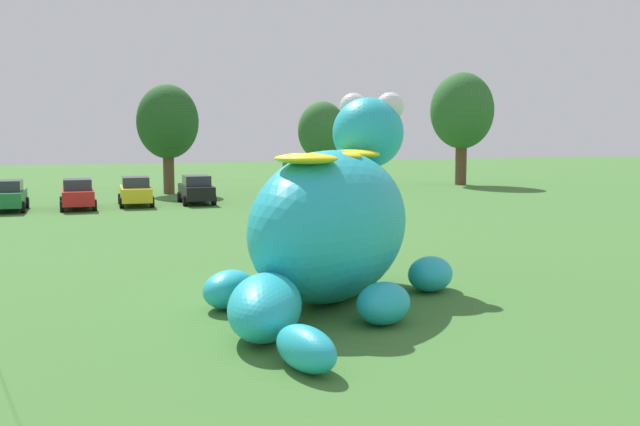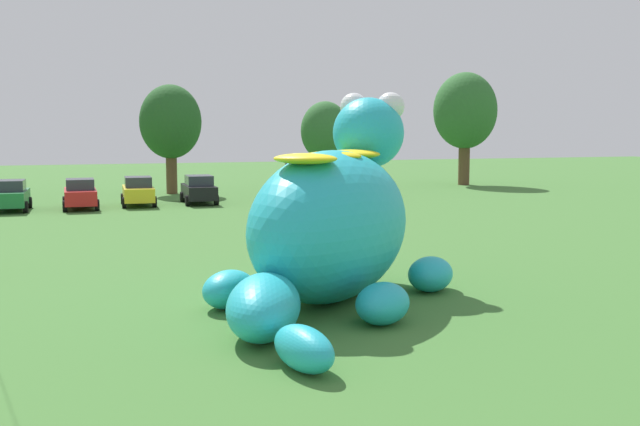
{
  "view_description": "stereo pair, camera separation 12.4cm",
  "coord_description": "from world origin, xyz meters",
  "px_view_note": "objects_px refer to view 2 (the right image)",
  "views": [
    {
      "loc": [
        -5.7,
        -19.01,
        4.59
      ],
      "look_at": [
        0.97,
        0.78,
        2.22
      ],
      "focal_mm": 42.42,
      "sensor_mm": 36.0,
      "label": 1
    },
    {
      "loc": [
        -5.58,
        -19.05,
        4.59
      ],
      "look_at": [
        0.97,
        0.78,
        2.22
      ],
      "focal_mm": 42.42,
      "sensor_mm": 36.0,
      "label": 2
    }
  ],
  "objects_px": {
    "car_green": "(11,195)",
    "spectator_near_inflatable": "(282,211)",
    "giant_inflatable_creature": "(332,223)",
    "box_truck": "(315,175)",
    "car_black": "(199,189)",
    "car_red": "(80,194)",
    "car_yellow": "(138,191)",
    "spectator_by_cars": "(321,201)"
  },
  "relations": [
    {
      "from": "car_red",
      "to": "car_yellow",
      "type": "distance_m",
      "value": 3.38
    },
    {
      "from": "giant_inflatable_creature",
      "to": "car_yellow",
      "type": "bearing_deg",
      "value": 96.06
    },
    {
      "from": "spectator_by_cars",
      "to": "car_green",
      "type": "bearing_deg",
      "value": 150.73
    },
    {
      "from": "box_truck",
      "to": "spectator_near_inflatable",
      "type": "height_order",
      "value": "box_truck"
    },
    {
      "from": "car_yellow",
      "to": "spectator_near_inflatable",
      "type": "relative_size",
      "value": 2.43
    },
    {
      "from": "car_black",
      "to": "box_truck",
      "type": "relative_size",
      "value": 0.65
    },
    {
      "from": "box_truck",
      "to": "spectator_by_cars",
      "type": "height_order",
      "value": "box_truck"
    },
    {
      "from": "car_red",
      "to": "car_black",
      "type": "xyz_separation_m",
      "value": [
        6.87,
        0.95,
        0.0
      ]
    },
    {
      "from": "giant_inflatable_creature",
      "to": "car_yellow",
      "type": "distance_m",
      "value": 26.85
    },
    {
      "from": "box_truck",
      "to": "giant_inflatable_creature",
      "type": "bearing_deg",
      "value": -106.93
    },
    {
      "from": "car_yellow",
      "to": "spectator_by_cars",
      "type": "height_order",
      "value": "car_yellow"
    },
    {
      "from": "car_yellow",
      "to": "car_black",
      "type": "distance_m",
      "value": 3.6
    },
    {
      "from": "car_green",
      "to": "spectator_by_cars",
      "type": "xyz_separation_m",
      "value": [
        15.21,
        -8.52,
        -0.01
      ]
    },
    {
      "from": "giant_inflatable_creature",
      "to": "car_black",
      "type": "xyz_separation_m",
      "value": [
        0.77,
        26.76,
        -1.2
      ]
    },
    {
      "from": "car_yellow",
      "to": "spectator_by_cars",
      "type": "relative_size",
      "value": 2.43
    },
    {
      "from": "car_red",
      "to": "car_yellow",
      "type": "bearing_deg",
      "value": 14.78
    },
    {
      "from": "giant_inflatable_creature",
      "to": "box_truck",
      "type": "relative_size",
      "value": 1.64
    },
    {
      "from": "car_green",
      "to": "spectator_near_inflatable",
      "type": "xyz_separation_m",
      "value": [
        12.22,
        -11.99,
        -0.01
      ]
    },
    {
      "from": "car_black",
      "to": "giant_inflatable_creature",
      "type": "bearing_deg",
      "value": -91.64
    },
    {
      "from": "car_green",
      "to": "car_red",
      "type": "bearing_deg",
      "value": -2.27
    },
    {
      "from": "car_yellow",
      "to": "car_red",
      "type": "bearing_deg",
      "value": -165.22
    },
    {
      "from": "car_red",
      "to": "spectator_by_cars",
      "type": "distance_m",
      "value": 14.26
    },
    {
      "from": "car_red",
      "to": "spectator_near_inflatable",
      "type": "xyz_separation_m",
      "value": [
        8.56,
        -11.85,
        -0.01
      ]
    },
    {
      "from": "spectator_near_inflatable",
      "to": "car_red",
      "type": "bearing_deg",
      "value": 125.84
    },
    {
      "from": "car_green",
      "to": "spectator_by_cars",
      "type": "relative_size",
      "value": 2.43
    },
    {
      "from": "car_black",
      "to": "spectator_near_inflatable",
      "type": "distance_m",
      "value": 12.91
    },
    {
      "from": "giant_inflatable_creature",
      "to": "car_green",
      "type": "relative_size",
      "value": 2.52
    },
    {
      "from": "car_green",
      "to": "car_black",
      "type": "xyz_separation_m",
      "value": [
        10.53,
        0.81,
        0.0
      ]
    },
    {
      "from": "spectator_near_inflatable",
      "to": "car_green",
      "type": "bearing_deg",
      "value": 135.53
    },
    {
      "from": "car_red",
      "to": "box_truck",
      "type": "relative_size",
      "value": 0.64
    },
    {
      "from": "spectator_by_cars",
      "to": "car_red",
      "type": "bearing_deg",
      "value": 144.04
    },
    {
      "from": "giant_inflatable_creature",
      "to": "box_truck",
      "type": "bearing_deg",
      "value": 73.07
    },
    {
      "from": "car_black",
      "to": "spectator_near_inflatable",
      "type": "xyz_separation_m",
      "value": [
        1.69,
        -12.8,
        -0.01
      ]
    },
    {
      "from": "car_green",
      "to": "car_red",
      "type": "distance_m",
      "value": 3.66
    },
    {
      "from": "car_black",
      "to": "box_truck",
      "type": "xyz_separation_m",
      "value": [
        7.23,
        -0.49,
        0.74
      ]
    },
    {
      "from": "box_truck",
      "to": "spectator_by_cars",
      "type": "distance_m",
      "value": 9.23
    },
    {
      "from": "car_red",
      "to": "car_black",
      "type": "relative_size",
      "value": 0.99
    },
    {
      "from": "car_black",
      "to": "spectator_by_cars",
      "type": "xyz_separation_m",
      "value": [
        4.68,
        -9.33,
        -0.01
      ]
    },
    {
      "from": "car_yellow",
      "to": "spectator_near_inflatable",
      "type": "height_order",
      "value": "car_yellow"
    },
    {
      "from": "giant_inflatable_creature",
      "to": "car_yellow",
      "type": "xyz_separation_m",
      "value": [
        -2.83,
        26.67,
        -1.2
      ]
    },
    {
      "from": "car_red",
      "to": "car_black",
      "type": "bearing_deg",
      "value": 7.88
    },
    {
      "from": "car_yellow",
      "to": "box_truck",
      "type": "relative_size",
      "value": 0.65
    }
  ]
}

